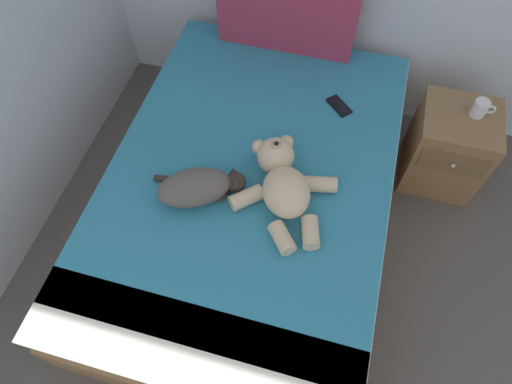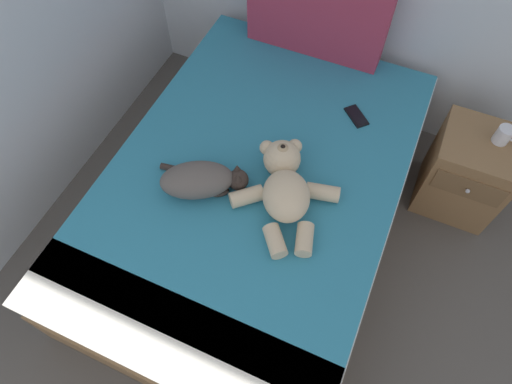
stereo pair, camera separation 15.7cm
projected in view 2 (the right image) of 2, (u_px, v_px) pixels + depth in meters
The scene contains 7 objects.
bed at pixel (256, 199), 2.41m from camera, with size 1.42×2.07×0.55m.
patterned_cushion at pixel (318, 13), 2.44m from camera, with size 0.78×0.15×0.48m.
cat at pixel (201, 180), 2.06m from camera, with size 0.44×0.33×0.15m.
teddy_bear at pixel (285, 186), 2.03m from camera, with size 0.48×0.59×0.19m.
cell_phone at pixel (356, 116), 2.35m from camera, with size 0.16×0.15×0.01m.
nightstand at pixel (466, 172), 2.52m from camera, with size 0.42×0.43×0.53m.
mug at pixel (504, 135), 2.25m from camera, with size 0.12×0.08×0.09m.
Camera 2 is at (1.69, 1.43, 2.34)m, focal length 31.35 mm.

